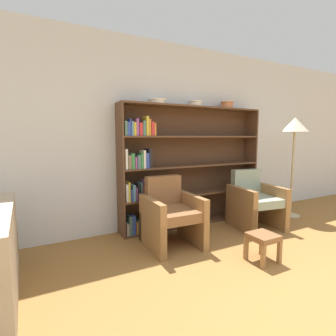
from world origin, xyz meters
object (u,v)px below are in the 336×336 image
bowl_brass (196,103)px  bookshelf (181,169)px  footstool (263,240)px  bowl_sage (227,105)px  bowl_stoneware (157,101)px  armchair_cushioned (255,201)px  floor_lamp (295,130)px  armchair_leather (171,214)px

bowl_brass → bookshelf: bearing=175.1°
footstool → bowl_sage: bearing=64.9°
bowl_stoneware → armchair_cushioned: bearing=-22.9°
bowl_brass → footstool: (-0.07, -1.45, -1.63)m
bowl_brass → bowl_sage: bowl_sage is taller
armchair_cushioned → floor_lamp: 1.46m
armchair_cushioned → bowl_brass: bearing=-30.5°
bowl_stoneware → armchair_leather: size_ratio=0.31×
bookshelf → bowl_sage: (0.86, -0.02, 1.01)m
bowl_brass → armchair_cushioned: (0.71, -0.58, -1.48)m
bowl_stoneware → bowl_brass: bearing=0.0°
bowl_brass → armchair_cushioned: bowl_brass is taller
bookshelf → footstool: bearing=-83.1°
bowl_sage → footstool: bowl_sage is taller
bowl_brass → armchair_cushioned: 1.74m
armchair_cushioned → footstool: armchair_cushioned is taller
bowl_sage → floor_lamp: 1.24m
bookshelf → floor_lamp: bearing=-14.4°
footstool → armchair_cushioned: bearing=48.4°
bookshelf → bowl_sage: size_ratio=10.93×
bowl_stoneware → floor_lamp: (2.33, -0.47, -0.38)m
floor_lamp → bowl_sage: bearing=156.0°
bowl_stoneware → floor_lamp: 2.41m
bowl_sage → armchair_cushioned: bearing=-80.5°
armchair_cushioned → armchair_leather: bearing=8.4°
floor_lamp → footstool: (-1.75, -0.98, -1.24)m
armchair_cushioned → footstool: (-0.78, -0.87, -0.15)m
bowl_stoneware → armchair_cushioned: size_ratio=0.31×
bowl_sage → armchair_cushioned: size_ratio=0.26×
bookshelf → bowl_brass: (0.25, -0.02, 1.00)m
floor_lamp → bowl_stoneware: bearing=168.5°
armchair_leather → floor_lamp: (2.42, 0.10, 1.09)m
bookshelf → armchair_cushioned: bookshelf is taller
bowl_sage → armchair_cushioned: bowl_sage is taller
bowl_sage → floor_lamp: (1.07, -0.47, -0.41)m
bookshelf → armchair_cushioned: 1.23m
armchair_cushioned → bowl_stoneware: bearing=-14.4°
bowl_stoneware → armchair_cushioned: bowl_stoneware is taller
bookshelf → bowl_stoneware: bowl_stoneware is taller
bowl_brass → floor_lamp: bowl_brass is taller
bowl_stoneware → armchair_leather: bowl_stoneware is taller
floor_lamp → footstool: floor_lamp is taller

